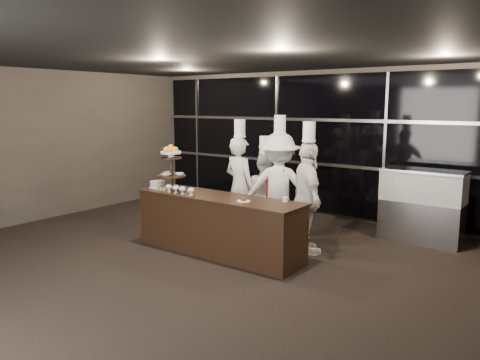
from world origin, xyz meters
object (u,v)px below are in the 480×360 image
Objects in this scene: layer_cake at (158,184)px; chef_a at (240,185)px; buffet_counter at (218,225)px; display_stand at (171,164)px; display_case at (422,202)px; chef_b at (265,194)px; chef_c at (279,188)px; chef_d at (308,197)px.

chef_a reaches higher than layer_cake.
layer_cake is at bearing -177.76° from buffet_counter.
display_case is at bearing 37.29° from display_stand.
chef_b is at bearing 34.90° from chef_a.
chef_a is at bearing -174.69° from chef_c.
chef_c reaches higher than chef_b.
buffet_counter is 1.29m from chef_b.
display_stand is at bearing -142.71° from display_case.
chef_b is 1.17m from chef_d.
display_stand is at bearing -179.99° from buffet_counter.
display_case is at bearing 47.33° from buffet_counter.
layer_cake is 0.22× the size of display_case.
display_case is at bearing 54.17° from chef_d.
buffet_counter is at bearing -71.67° from chef_a.
chef_a reaches higher than chef_b.
chef_a is (-0.33, 1.01, 0.44)m from buffet_counter.
chef_d is (2.11, 0.83, -0.44)m from display_stand.
buffet_counter is 1.25m from chef_c.
chef_a is at bearing 108.33° from buffet_counter.
display_case is 0.62× the size of chef_c.
display_case is (2.35, 2.55, 0.22)m from buffet_counter.
chef_a is (0.94, 1.06, -0.07)m from layer_cake.
buffet_counter is at bearing 0.01° from display_stand.
chef_a is at bearing 56.56° from display_stand.
chef_b is (0.36, 0.25, -0.15)m from chef_a.
chef_d reaches higher than layer_cake.
layer_cake is 2.54m from chef_d.
chef_d is at bearing 21.44° from display_stand.
layer_cake is (-1.28, -0.05, 0.51)m from buffet_counter.
chef_c is (0.43, 1.08, 0.46)m from buffet_counter.
layer_cake is at bearing -144.35° from display_case.
chef_b is at bearing 45.17° from layer_cake.
chef_a reaches higher than buffet_counter.
layer_cake reaches higher than buffet_counter.
display_stand is 1.72m from chef_b.
buffet_counter is 1.60× the size of chef_b.
chef_b reaches higher than layer_cake.
display_stand is (-1.00, -0.00, 0.87)m from buffet_counter.
buffet_counter is 1.38× the size of chef_d.
chef_c is (0.77, 0.07, 0.02)m from chef_a.
chef_d reaches higher than chef_b.
buffet_counter is at bearing -91.08° from chef_b.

